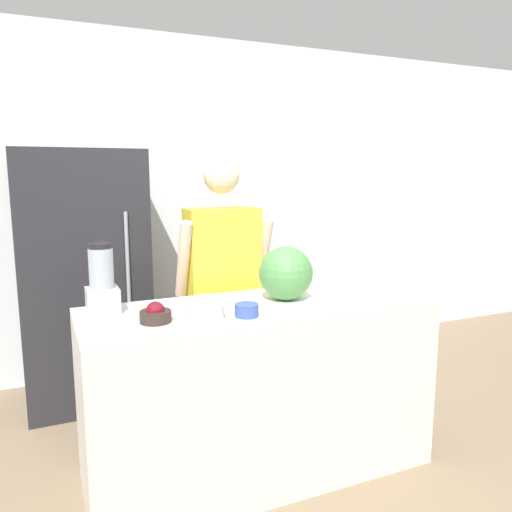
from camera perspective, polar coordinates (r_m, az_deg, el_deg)
name	(u,v)px	position (r m, az deg, el deg)	size (l,w,h in m)	color
ground_plane	(287,505)	(2.66, 3.54, -26.52)	(14.00, 14.00, 0.00)	#7F6B51
wall_back	(174,206)	(4.04, -9.35, 5.65)	(8.00, 0.06, 2.60)	silver
counter_island	(259,389)	(2.69, 0.29, -14.94)	(1.77, 0.67, 0.90)	beige
refrigerator	(84,278)	(3.59, -19.06, -2.39)	(0.80, 0.71, 1.71)	#232328
person	(223,291)	(3.08, -3.82, -4.03)	(0.58, 0.26, 1.65)	#333338
cutting_board	(283,301)	(2.61, 3.15, -5.13)	(0.34, 0.26, 0.01)	white
watermelon	(286,273)	(2.57, 3.43, -1.99)	(0.28, 0.28, 0.28)	#4C8C47
bowl_cherries	(156,314)	(2.30, -11.41, -6.56)	(0.14, 0.14, 0.10)	#2D231E
bowl_cream	(205,309)	(2.31, -5.90, -6.10)	(0.18, 0.18, 0.12)	beige
bowl_small_blue	(247,310)	(2.35, -1.08, -6.20)	(0.11, 0.11, 0.06)	#334C9E
blender	(102,283)	(2.50, -17.21, -2.95)	(0.15, 0.15, 0.34)	#B7B7BC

